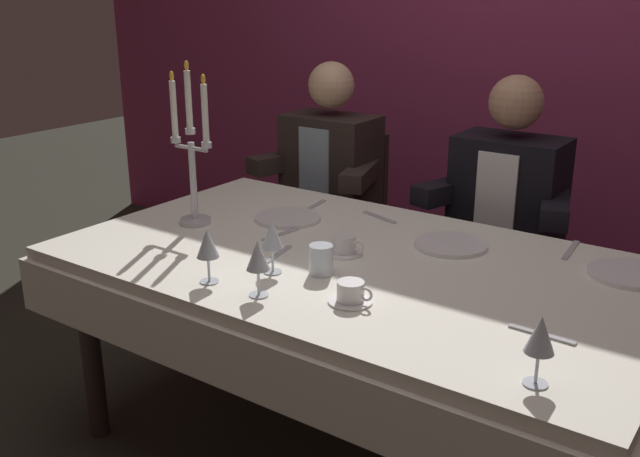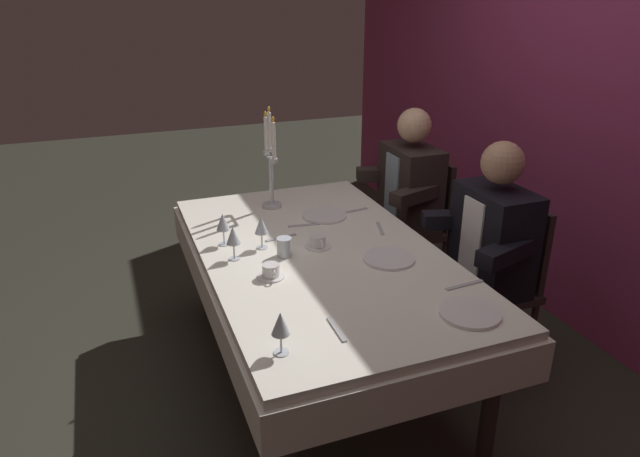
{
  "view_description": "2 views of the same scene",
  "coord_description": "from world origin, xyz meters",
  "px_view_note": "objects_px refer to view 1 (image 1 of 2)",
  "views": [
    {
      "loc": [
        1.13,
        -1.82,
        1.57
      ],
      "look_at": [
        -0.21,
        0.1,
        0.77
      ],
      "focal_mm": 40.43,
      "sensor_mm": 36.0,
      "label": 1
    },
    {
      "loc": [
        2.35,
        -0.9,
        1.93
      ],
      "look_at": [
        -0.18,
        0.07,
        0.78
      ],
      "focal_mm": 32.36,
      "sensor_mm": 36.0,
      "label": 2
    }
  ],
  "objects_px": {
    "dining_table": "(356,292)",
    "wine_glass_0": "(540,336)",
    "dinner_plate_0": "(451,244)",
    "dinner_plate_2": "(629,274)",
    "wine_glass_2": "(208,245)",
    "candelabra": "(192,160)",
    "wine_glass_1": "(258,257)",
    "water_tumbler_0": "(321,260)",
    "coffee_cup_0": "(344,246)",
    "dinner_plate_1": "(288,218)",
    "seated_diner_0": "(332,171)",
    "wine_glass_3": "(272,236)",
    "seated_diner_1": "(508,202)",
    "coffee_cup_1": "(351,293)"
  },
  "relations": [
    {
      "from": "candelabra",
      "to": "dinner_plate_1",
      "type": "height_order",
      "value": "candelabra"
    },
    {
      "from": "dinner_plate_1",
      "to": "seated_diner_0",
      "type": "distance_m",
      "value": 0.76
    },
    {
      "from": "dining_table",
      "to": "coffee_cup_0",
      "type": "bearing_deg",
      "value": 172.79
    },
    {
      "from": "coffee_cup_0",
      "to": "coffee_cup_1",
      "type": "xyz_separation_m",
      "value": [
        0.22,
        -0.3,
        0.0
      ]
    },
    {
      "from": "seated_diner_1",
      "to": "wine_glass_1",
      "type": "bearing_deg",
      "value": -99.9
    },
    {
      "from": "dinner_plate_2",
      "to": "dinner_plate_0",
      "type": "bearing_deg",
      "value": -172.49
    },
    {
      "from": "wine_glass_1",
      "to": "water_tumbler_0",
      "type": "height_order",
      "value": "wine_glass_1"
    },
    {
      "from": "coffee_cup_0",
      "to": "wine_glass_2",
      "type": "bearing_deg",
      "value": -114.83
    },
    {
      "from": "water_tumbler_0",
      "to": "dinner_plate_1",
      "type": "bearing_deg",
      "value": 138.17
    },
    {
      "from": "wine_glass_0",
      "to": "seated_diner_0",
      "type": "relative_size",
      "value": 0.13
    },
    {
      "from": "seated_diner_0",
      "to": "seated_diner_1",
      "type": "height_order",
      "value": "same"
    },
    {
      "from": "dining_table",
      "to": "seated_diner_1",
      "type": "height_order",
      "value": "seated_diner_1"
    },
    {
      "from": "candelabra",
      "to": "wine_glass_0",
      "type": "xyz_separation_m",
      "value": [
        1.39,
        -0.38,
        -0.12
      ]
    },
    {
      "from": "coffee_cup_0",
      "to": "coffee_cup_1",
      "type": "distance_m",
      "value": 0.37
    },
    {
      "from": "dinner_plate_0",
      "to": "dinner_plate_2",
      "type": "distance_m",
      "value": 0.55
    },
    {
      "from": "wine_glass_3",
      "to": "seated_diner_0",
      "type": "distance_m",
      "value": 1.27
    },
    {
      "from": "water_tumbler_0",
      "to": "dining_table",
      "type": "bearing_deg",
      "value": 84.94
    },
    {
      "from": "candelabra",
      "to": "wine_glass_2",
      "type": "xyz_separation_m",
      "value": [
        0.42,
        -0.37,
        -0.12
      ]
    },
    {
      "from": "dining_table",
      "to": "wine_glass_3",
      "type": "distance_m",
      "value": 0.37
    },
    {
      "from": "dining_table",
      "to": "coffee_cup_0",
      "type": "distance_m",
      "value": 0.15
    },
    {
      "from": "dinner_plate_2",
      "to": "wine_glass_3",
      "type": "relative_size",
      "value": 1.46
    },
    {
      "from": "dining_table",
      "to": "dinner_plate_2",
      "type": "xyz_separation_m",
      "value": [
        0.75,
        0.34,
        0.13
      ]
    },
    {
      "from": "dinner_plate_0",
      "to": "wine_glass_1",
      "type": "distance_m",
      "value": 0.73
    },
    {
      "from": "dinner_plate_1",
      "to": "wine_glass_1",
      "type": "xyz_separation_m",
      "value": [
        0.35,
        -0.59,
        0.11
      ]
    },
    {
      "from": "wine_glass_0",
      "to": "dinner_plate_2",
      "type": "bearing_deg",
      "value": 88.59
    },
    {
      "from": "seated_diner_0",
      "to": "candelabra",
      "type": "bearing_deg",
      "value": -87.8
    },
    {
      "from": "dinner_plate_0",
      "to": "dinner_plate_2",
      "type": "bearing_deg",
      "value": 7.51
    },
    {
      "from": "candelabra",
      "to": "wine_glass_1",
      "type": "bearing_deg",
      "value": -31.06
    },
    {
      "from": "wine_glass_2",
      "to": "coffee_cup_1",
      "type": "xyz_separation_m",
      "value": [
        0.42,
        0.12,
        -0.09
      ]
    },
    {
      "from": "coffee_cup_1",
      "to": "dinner_plate_1",
      "type": "bearing_deg",
      "value": 140.71
    },
    {
      "from": "candelabra",
      "to": "wine_glass_3",
      "type": "xyz_separation_m",
      "value": [
        0.52,
        -0.2,
        -0.12
      ]
    },
    {
      "from": "wine_glass_3",
      "to": "water_tumbler_0",
      "type": "height_order",
      "value": "wine_glass_3"
    },
    {
      "from": "water_tumbler_0",
      "to": "coffee_cup_0",
      "type": "height_order",
      "value": "water_tumbler_0"
    },
    {
      "from": "wine_glass_1",
      "to": "seated_diner_0",
      "type": "bearing_deg",
      "value": 116.09
    },
    {
      "from": "dining_table",
      "to": "wine_glass_0",
      "type": "bearing_deg",
      "value": -30.19
    },
    {
      "from": "wine_glass_2",
      "to": "coffee_cup_0",
      "type": "bearing_deg",
      "value": 65.17
    },
    {
      "from": "candelabra",
      "to": "coffee_cup_1",
      "type": "distance_m",
      "value": 0.89
    },
    {
      "from": "water_tumbler_0",
      "to": "wine_glass_1",
      "type": "bearing_deg",
      "value": -102.62
    },
    {
      "from": "candelabra",
      "to": "coffee_cup_1",
      "type": "height_order",
      "value": "candelabra"
    },
    {
      "from": "dinner_plate_1",
      "to": "wine_glass_3",
      "type": "xyz_separation_m",
      "value": [
        0.27,
        -0.43,
        0.11
      ]
    },
    {
      "from": "wine_glass_1",
      "to": "dinner_plate_2",
      "type": "bearing_deg",
      "value": 42.46
    },
    {
      "from": "dinner_plate_0",
      "to": "wine_glass_2",
      "type": "xyz_separation_m",
      "value": [
        -0.45,
        -0.68,
        0.11
      ]
    },
    {
      "from": "dinner_plate_0",
      "to": "wine_glass_2",
      "type": "height_order",
      "value": "wine_glass_2"
    },
    {
      "from": "dinner_plate_1",
      "to": "water_tumbler_0",
      "type": "height_order",
      "value": "water_tumbler_0"
    },
    {
      "from": "coffee_cup_0",
      "to": "water_tumbler_0",
      "type": "bearing_deg",
      "value": -78.94
    },
    {
      "from": "dinner_plate_2",
      "to": "wine_glass_2",
      "type": "distance_m",
      "value": 1.25
    },
    {
      "from": "wine_glass_0",
      "to": "coffee_cup_0",
      "type": "xyz_separation_m",
      "value": [
        -0.78,
        0.43,
        -0.09
      ]
    },
    {
      "from": "wine_glass_0",
      "to": "seated_diner_1",
      "type": "xyz_separation_m",
      "value": [
        -0.57,
        1.31,
        -0.12
      ]
    },
    {
      "from": "dinner_plate_2",
      "to": "wine_glass_2",
      "type": "relative_size",
      "value": 1.46
    },
    {
      "from": "dinner_plate_1",
      "to": "dinner_plate_2",
      "type": "relative_size",
      "value": 1.02
    }
  ]
}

